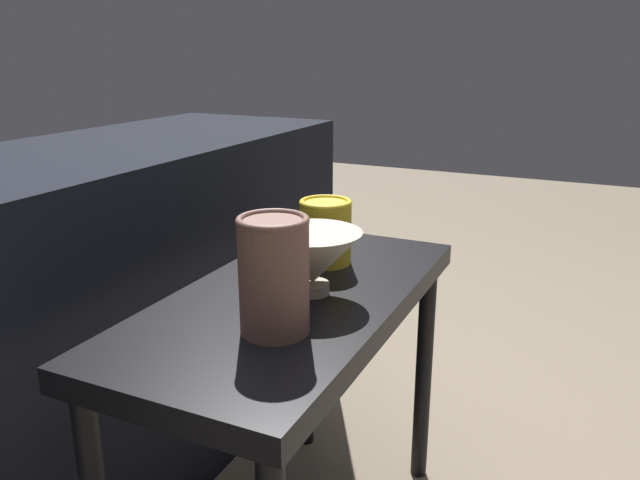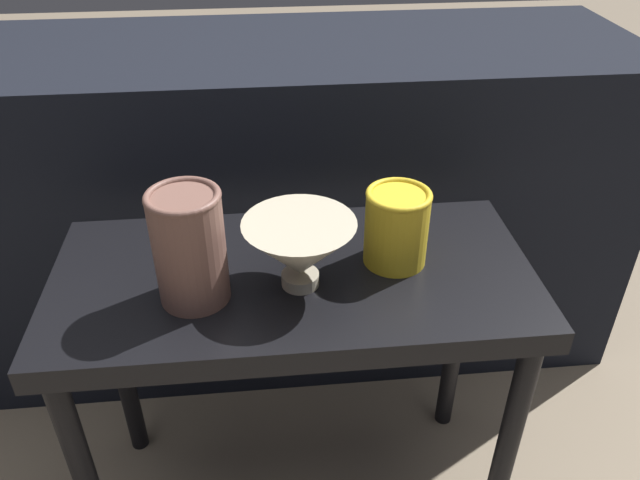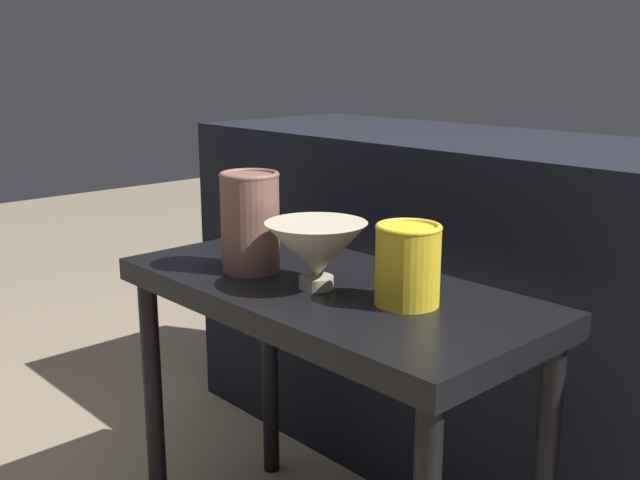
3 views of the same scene
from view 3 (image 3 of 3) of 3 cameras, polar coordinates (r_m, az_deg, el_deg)
table at (r=1.27m, az=0.56°, el=-6.48°), size 0.75×0.36×0.56m
couch_backdrop at (r=1.69m, az=13.65°, el=-5.42°), size 1.57×0.50×0.76m
bowl at (r=1.20m, az=-0.30°, el=-0.80°), size 0.17×0.17×0.11m
vase_textured_left at (r=1.31m, az=-5.34°, el=1.50°), size 0.10×0.10×0.17m
vase_colorful_right at (r=1.13m, az=6.70°, el=-1.76°), size 0.10×0.10×0.12m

